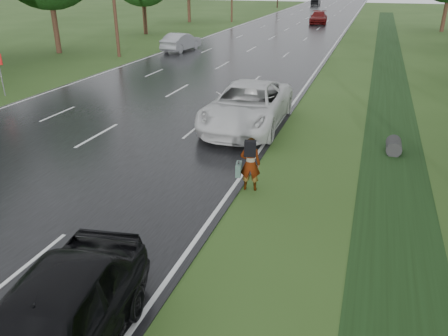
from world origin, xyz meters
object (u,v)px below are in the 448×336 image
at_px(pedestrian, 250,163).
at_px(dark_sedan, 50,329).
at_px(white_pickup, 247,106).
at_px(silver_sedan, 181,42).

height_order(pedestrian, dark_sedan, dark_sedan).
bearing_deg(pedestrian, white_pickup, -84.90).
height_order(white_pickup, silver_sedan, white_pickup).
bearing_deg(white_pickup, silver_sedan, 120.11).
relative_size(white_pickup, dark_sedan, 1.33).
bearing_deg(dark_sedan, silver_sedan, 101.36).
bearing_deg(white_pickup, pedestrian, -74.90).
bearing_deg(pedestrian, silver_sedan, -73.23).
xyz_separation_m(pedestrian, dark_sedan, (-1.23, -7.53, 0.01)).
xyz_separation_m(white_pickup, silver_sedan, (-11.06, 18.06, -0.16)).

